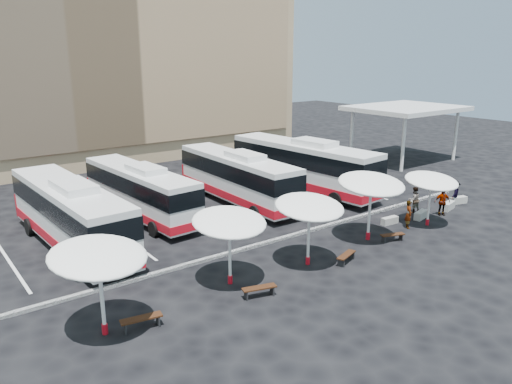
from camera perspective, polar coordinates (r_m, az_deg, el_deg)
ground at (r=27.25m, az=2.11°, el=-6.18°), size 120.00×120.00×0.00m
sandstone_building at (r=53.97m, az=-20.56°, el=17.41°), size 42.00×18.25×29.60m
service_canopy at (r=50.00m, az=16.75°, el=9.00°), size 10.00×8.00×5.20m
curb_divider at (r=27.58m, az=1.45°, el=-5.72°), size 34.00×0.25×0.15m
bay_lines at (r=33.48m, az=-6.51°, el=-2.03°), size 24.15×12.00×0.01m
bus_0 at (r=28.14m, az=-20.49°, el=-2.26°), size 3.17×12.14×3.82m
bus_1 at (r=32.18m, az=-13.14°, el=0.23°), size 3.09×11.15×3.50m
bus_2 at (r=34.40m, az=-2.17°, el=1.81°), size 2.92×11.71×3.70m
bus_3 at (r=37.37m, az=5.38°, el=3.16°), size 3.96×12.99×4.06m
sunshade_0 at (r=18.82m, az=-17.59°, el=-7.09°), size 4.49×4.51×3.65m
sunshade_1 at (r=21.98m, az=-3.07°, el=-3.48°), size 3.53×3.57×3.46m
sunshade_2 at (r=24.09m, az=6.12°, el=-1.71°), size 3.75×3.79×3.51m
sunshade_3 at (r=27.87m, az=13.04°, el=0.90°), size 4.37×4.40×3.79m
sunshade_4 at (r=31.41m, az=19.41°, el=1.19°), size 3.90×3.93×3.25m
wood_bench_0 at (r=19.97m, az=-12.96°, el=-14.08°), size 1.63×0.68×0.48m
wood_bench_1 at (r=21.77m, az=0.37°, el=-11.06°), size 1.56×0.80×0.46m
wood_bench_2 at (r=25.45m, az=10.28°, el=-7.23°), size 1.50×0.84×0.45m
wood_bench_3 at (r=28.78m, az=15.33°, el=-4.84°), size 1.42×0.81×0.42m
conc_bench_0 at (r=31.61m, az=15.03°, el=-3.17°), size 1.17×0.48×0.43m
conc_bench_1 at (r=33.17m, az=18.33°, el=-2.50°), size 1.34×0.71×0.48m
conc_bench_2 at (r=35.69m, az=21.14°, el=-1.49°), size 1.38×0.73×0.49m
conc_bench_3 at (r=37.34m, az=22.10°, el=-0.87°), size 1.34×0.73×0.48m
passenger_0 at (r=31.02m, az=17.05°, el=-2.45°), size 0.70×0.74×1.71m
passenger_1 at (r=34.08m, az=17.65°, el=-0.86°), size 1.00×0.87×1.73m
passenger_2 at (r=34.09m, az=20.51°, el=-1.06°), size 1.14×0.90×1.80m
passenger_3 at (r=36.86m, az=21.77°, el=-0.08°), size 1.22×0.95×1.66m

